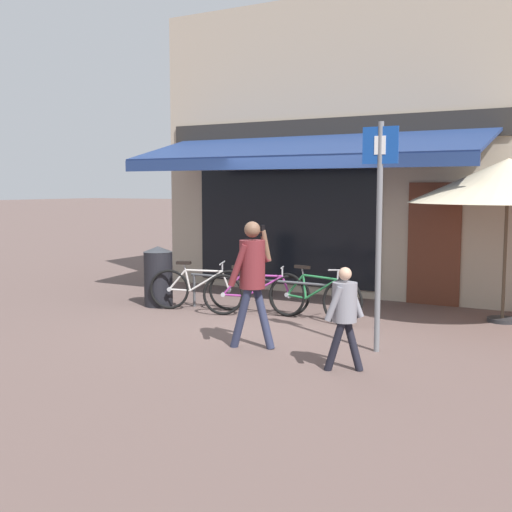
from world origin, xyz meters
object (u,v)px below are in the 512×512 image
Objects in this scene: bicycle_silver at (199,288)px; pedestrian_child at (345,308)px; bicycle_green at (314,296)px; parking_sign at (379,214)px; litter_bin at (158,276)px; bicycle_purple at (256,293)px; cafe_parasol at (508,181)px; pedestrian_adult at (252,270)px.

pedestrian_child reaches higher than bicycle_silver.
parking_sign is (1.45, -1.32, 1.32)m from bicycle_green.
parking_sign is (3.46, -1.16, 1.33)m from bicycle_silver.
parking_sign is at bearing -42.67° from bicycle_silver.
litter_bin reaches higher than bicycle_green.
parking_sign reaches higher than bicycle_green.
bicycle_purple is at bearing 136.43° from pedestrian_child.
cafe_parasol is at bearing -6.32° from bicycle_silver.
bicycle_purple is at bearing -21.89° from bicycle_silver.
bicycle_green is 0.58× the size of cafe_parasol.
cafe_parasol reaches higher than bicycle_silver.
pedestrian_adult is (0.98, -1.81, 0.63)m from bicycle_purple.
bicycle_green is (0.95, 0.12, 0.01)m from bicycle_purple.
bicycle_purple is 0.96m from bicycle_green.
litter_bin reaches higher than bicycle_purple.
bicycle_purple is 4.14m from cafe_parasol.
cafe_parasol is at bearing 56.38° from pedestrian_adult.
pedestrian_child is at bearing -56.16° from bicycle_silver.
bicycle_purple is 3.00m from parking_sign.
cafe_parasol is at bearing 15.96° from litter_bin.
pedestrian_child reaches higher than bicycle_green.
bicycle_green is 0.60× the size of parking_sign.
bicycle_green is at bearing -152.71° from cafe_parasol.
cafe_parasol is (2.49, 3.22, 1.12)m from pedestrian_adult.
bicycle_silver is 2.01m from bicycle_green.
pedestrian_adult reaches higher than bicycle_purple.
pedestrian_adult is 3.34m from litter_bin.
parking_sign reaches higher than pedestrian_child.
bicycle_silver is 4.04m from pedestrian_child.
bicycle_purple is 0.99× the size of pedestrian_adult.
pedestrian_child is 0.42× the size of parking_sign.
parking_sign is at bearing -14.45° from litter_bin.
pedestrian_adult is at bearing 164.14° from pedestrian_child.
parking_sign is 2.86m from cafe_parasol.
bicycle_silver is at bearing 161.53° from parking_sign.
bicycle_green is 2.71m from pedestrian_child.
pedestrian_adult is 1.46m from pedestrian_child.
bicycle_purple is 1.37× the size of pedestrian_child.
pedestrian_adult is at bearing -127.67° from cafe_parasol.
parking_sign is (1.42, 0.61, 0.70)m from pedestrian_adult.
bicycle_purple is 1.86m from litter_bin.
pedestrian_adult is (0.03, -1.92, 0.62)m from bicycle_green.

